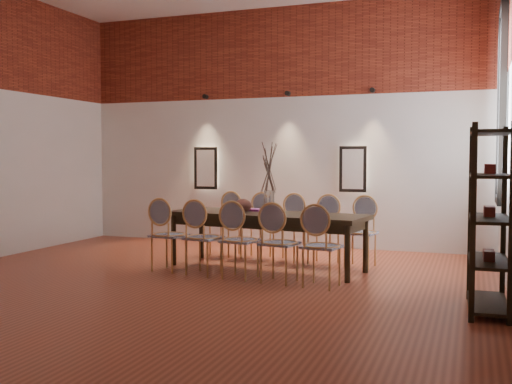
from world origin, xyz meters
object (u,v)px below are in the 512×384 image
(shelving_rack, at_px, (489,219))
(bowl, at_px, (243,205))
(chair_near_b, at_px, (203,238))
(chair_far_b, at_px, (256,226))
(chair_far_d, at_px, (323,230))
(chair_far_e, at_px, (360,233))
(chair_near_e, at_px, (322,246))
(chair_near_c, at_px, (240,240))
(book, at_px, (253,210))
(chair_near_a, at_px, (169,235))
(chair_far_c, at_px, (289,228))
(chair_far_a, at_px, (225,224))
(chair_near_d, at_px, (279,243))
(vase, at_px, (269,202))
(dining_table, at_px, (266,241))

(shelving_rack, bearing_deg, bowl, 154.63)
(chair_near_b, relative_size, chair_far_b, 1.00)
(shelving_rack, bearing_deg, chair_far_d, 135.12)
(chair_far_b, height_order, chair_far_e, same)
(chair_near_e, relative_size, chair_far_e, 1.00)
(chair_near_c, height_order, book, chair_near_c)
(chair_near_a, height_order, chair_far_e, same)
(chair_near_a, height_order, chair_far_c, same)
(chair_near_e, xyz_separation_m, chair_far_b, (-1.40, 1.63, 0.00))
(chair_far_a, bearing_deg, book, 146.03)
(chair_near_d, bearing_deg, book, 132.81)
(chair_near_b, relative_size, chair_near_d, 1.00)
(chair_far_c, height_order, shelving_rack, shelving_rack)
(chair_far_a, relative_size, vase, 3.13)
(chair_near_e, relative_size, chair_far_d, 1.00)
(chair_near_d, bearing_deg, chair_near_e, -0.00)
(chair_far_e, bearing_deg, bowl, 28.53)
(shelving_rack, bearing_deg, chair_far_b, 144.48)
(chair_far_c, xyz_separation_m, vase, (-0.06, -0.71, 0.43))
(chair_near_b, xyz_separation_m, bowl, (0.30, 0.63, 0.37))
(book, bearing_deg, bowl, -104.65)
(chair_far_a, bearing_deg, bowl, 134.32)
(chair_near_c, relative_size, chair_far_a, 1.00)
(chair_near_c, height_order, chair_far_c, same)
(chair_far_b, bearing_deg, book, 114.42)
(dining_table, relative_size, chair_far_a, 2.85)
(vase, bearing_deg, bowl, 179.90)
(shelving_rack, bearing_deg, book, 150.60)
(shelving_rack, bearing_deg, chair_far_e, 127.93)
(dining_table, relative_size, chair_near_d, 2.85)
(chair_near_b, bearing_deg, book, 75.33)
(bowl, bearing_deg, chair_near_c, -71.41)
(dining_table, height_order, chair_near_b, chair_near_b)
(chair_near_c, bearing_deg, chair_near_d, -0.00)
(chair_far_e, bearing_deg, vase, 34.59)
(chair_far_c, relative_size, chair_far_e, 1.00)
(chair_near_c, xyz_separation_m, chair_far_d, (0.72, 1.33, 0.00))
(chair_far_a, relative_size, bowl, 3.92)
(chair_near_e, relative_size, chair_far_c, 1.00)
(chair_near_b, height_order, vase, vase)
(chair_far_a, xyz_separation_m, chair_far_c, (1.06, -0.15, 0.00))
(chair_near_b, bearing_deg, chair_near_d, -0.00)
(chair_near_e, bearing_deg, shelving_rack, -8.25)
(chair_far_c, bearing_deg, vase, 93.25)
(chair_near_d, height_order, vase, vase)
(chair_near_a, height_order, chair_near_b, same)
(chair_near_b, xyz_separation_m, book, (0.36, 0.86, 0.30))
(dining_table, relative_size, chair_far_e, 2.85)
(chair_near_b, distance_m, chair_far_e, 2.14)
(chair_far_a, xyz_separation_m, chair_far_e, (2.12, -0.29, 0.00))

